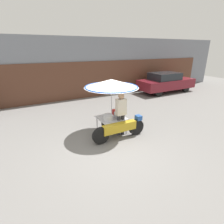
{
  "coord_description": "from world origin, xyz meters",
  "views": [
    {
      "loc": [
        -2.54,
        -4.59,
        3.23
      ],
      "look_at": [
        0.48,
        1.02,
        0.89
      ],
      "focal_mm": 28.0,
      "sensor_mm": 36.0,
      "label": 1
    }
  ],
  "objects_px": {
    "vendor_person": "(121,112)",
    "vendor_motorcycle_cart": "(112,92)",
    "parked_car": "(166,82)",
    "potted_plant": "(182,82)"
  },
  "relations": [
    {
      "from": "vendor_person",
      "to": "parked_car",
      "type": "height_order",
      "value": "vendor_person"
    },
    {
      "from": "vendor_person",
      "to": "potted_plant",
      "type": "distance_m",
      "value": 11.09
    },
    {
      "from": "parked_car",
      "to": "potted_plant",
      "type": "xyz_separation_m",
      "value": [
        2.97,
        1.0,
        -0.37
      ]
    },
    {
      "from": "potted_plant",
      "to": "vendor_person",
      "type": "bearing_deg",
      "value": -150.58
    },
    {
      "from": "vendor_motorcycle_cart",
      "to": "vendor_person",
      "type": "height_order",
      "value": "vendor_motorcycle_cart"
    },
    {
      "from": "vendor_motorcycle_cart",
      "to": "parked_car",
      "type": "xyz_separation_m",
      "value": [
        6.89,
        4.16,
        -0.91
      ]
    },
    {
      "from": "vendor_person",
      "to": "potted_plant",
      "type": "xyz_separation_m",
      "value": [
        9.65,
        5.44,
        -0.55
      ]
    },
    {
      "from": "potted_plant",
      "to": "parked_car",
      "type": "bearing_deg",
      "value": -161.41
    },
    {
      "from": "vendor_motorcycle_cart",
      "to": "potted_plant",
      "type": "height_order",
      "value": "vendor_motorcycle_cart"
    },
    {
      "from": "vendor_person",
      "to": "vendor_motorcycle_cart",
      "type": "bearing_deg",
      "value": 127.65
    }
  ]
}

